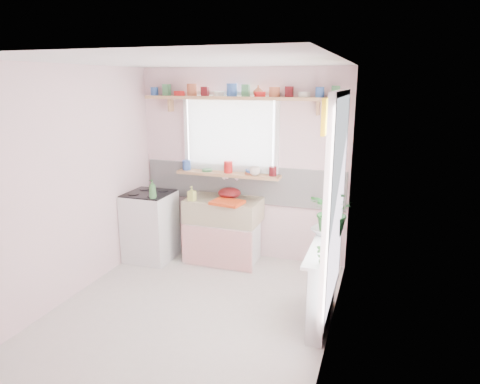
% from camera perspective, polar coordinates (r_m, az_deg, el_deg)
% --- Properties ---
extents(room, '(3.20, 3.20, 3.20)m').
position_cam_1_polar(room, '(4.75, 4.99, 2.92)').
color(room, silver).
rests_on(room, ground).
extents(sink_unit, '(0.95, 0.65, 1.11)m').
position_cam_1_polar(sink_unit, '(5.64, -2.19, -5.05)').
color(sink_unit, white).
rests_on(sink_unit, ground).
extents(cooker, '(0.58, 0.58, 0.93)m').
position_cam_1_polar(cooker, '(5.82, -11.86, -4.43)').
color(cooker, white).
rests_on(cooker, ground).
extents(radiator_ledge, '(0.22, 0.95, 0.78)m').
position_cam_1_polar(radiator_ledge, '(4.34, 10.92, -12.09)').
color(radiator_ledge, white).
rests_on(radiator_ledge, ground).
extents(windowsill, '(1.40, 0.22, 0.04)m').
position_cam_1_polar(windowsill, '(5.61, -1.58, 2.38)').
color(windowsill, tan).
rests_on(windowsill, room).
extents(pine_shelf, '(2.52, 0.24, 0.04)m').
position_cam_1_polar(pine_shelf, '(5.43, -0.17, 12.42)').
color(pine_shelf, tan).
rests_on(pine_shelf, room).
extents(shelf_crockery, '(2.47, 0.11, 0.12)m').
position_cam_1_polar(shelf_crockery, '(5.42, -0.17, 13.21)').
color(shelf_crockery, '#3359A5').
rests_on(shelf_crockery, pine_shelf).
extents(sill_crockery, '(1.35, 0.11, 0.12)m').
position_cam_1_polar(sill_crockery, '(5.59, -1.58, 3.15)').
color(sill_crockery, '#3359A5').
rests_on(sill_crockery, windowsill).
extents(dish_tray, '(0.41, 0.33, 0.04)m').
position_cam_1_polar(dish_tray, '(5.29, -1.72, -1.41)').
color(dish_tray, red).
rests_on(dish_tray, sink_unit).
extents(colander, '(0.32, 0.32, 0.14)m').
position_cam_1_polar(colander, '(5.55, -1.42, -0.12)').
color(colander, '#5C0F12').
rests_on(colander, sink_unit).
extents(jade_plant, '(0.59, 0.55, 0.51)m').
position_cam_1_polar(jade_plant, '(4.47, 12.44, -2.59)').
color(jade_plant, '#2A6A2D').
rests_on(jade_plant, radiator_ledge).
extents(fruit_bowl, '(0.38, 0.38, 0.08)m').
position_cam_1_polar(fruit_bowl, '(4.55, 11.55, -5.16)').
color(fruit_bowl, silver).
rests_on(fruit_bowl, radiator_ledge).
extents(herb_pot, '(0.11, 0.08, 0.20)m').
position_cam_1_polar(herb_pot, '(3.78, 10.87, -8.33)').
color(herb_pot, '#285A24').
rests_on(herb_pot, radiator_ledge).
extents(soap_bottle_sink, '(0.09, 0.09, 0.19)m').
position_cam_1_polar(soap_bottle_sink, '(5.45, -6.44, -0.20)').
color(soap_bottle_sink, '#CED35E').
rests_on(soap_bottle_sink, sink_unit).
extents(sill_cup, '(0.18, 0.18, 0.11)m').
position_cam_1_polar(sill_cup, '(5.44, 1.99, 2.79)').
color(sill_cup, white).
rests_on(sill_cup, windowsill).
extents(sill_bowl, '(0.22, 0.22, 0.06)m').
position_cam_1_polar(sill_bowl, '(5.51, 1.72, 2.70)').
color(sill_bowl, '#345CAB').
rests_on(sill_bowl, windowsill).
extents(shelf_vase, '(0.15, 0.15, 0.13)m').
position_cam_1_polar(shelf_vase, '(5.41, 2.44, 13.32)').
color(shelf_vase, '#A45332').
rests_on(shelf_vase, pine_shelf).
extents(cooker_bottle, '(0.12, 0.12, 0.24)m').
position_cam_1_polar(cooker_bottle, '(5.38, -11.60, 0.39)').
color(cooker_bottle, '#3E7D41').
rests_on(cooker_bottle, cooker).
extents(fruit, '(0.20, 0.14, 0.10)m').
position_cam_1_polar(fruit, '(4.53, 11.68, -4.41)').
color(fruit, orange).
rests_on(fruit, fruit_bowl).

